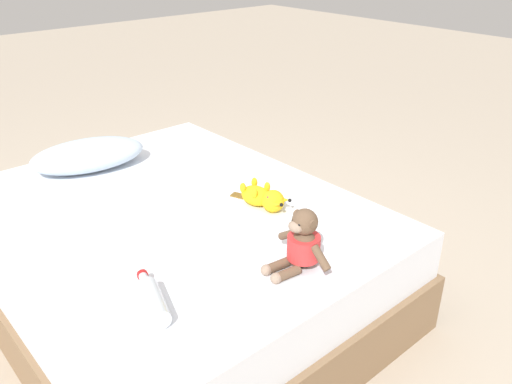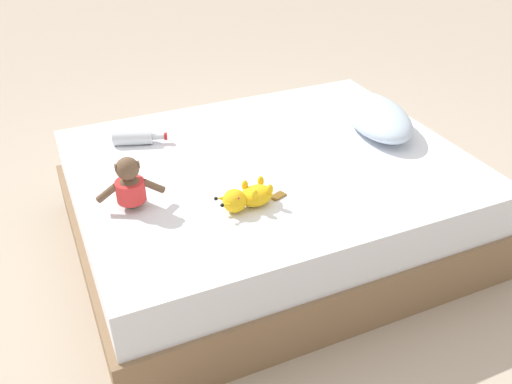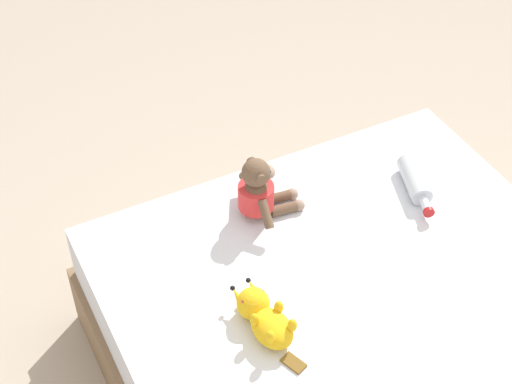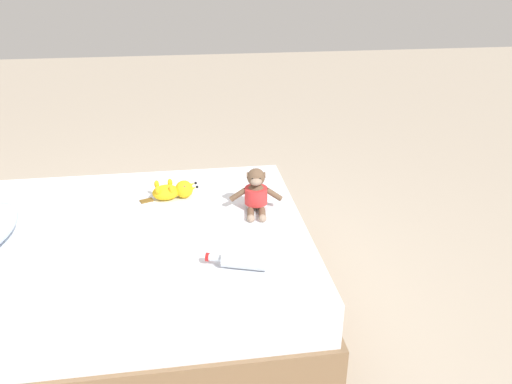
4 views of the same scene
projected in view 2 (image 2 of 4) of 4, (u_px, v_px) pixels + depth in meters
ground_plane at (268, 239)px, 2.90m from camera, size 16.00×16.00×0.00m
bed at (269, 202)px, 2.77m from camera, size 1.53×1.90×0.49m
pillow at (377, 117)px, 2.87m from camera, size 0.63×0.42×0.15m
plush_monkey at (130, 186)px, 2.25m from camera, size 0.24×0.29×0.24m
plush_yellow_creature at (247, 197)px, 2.27m from camera, size 0.13×0.33×0.10m
glass_bottle at (135, 138)px, 2.75m from camera, size 0.14×0.27×0.07m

